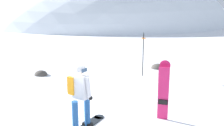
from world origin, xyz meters
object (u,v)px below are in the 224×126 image
piste_marker_near (143,51)px  rock_dark (158,68)px  snowboarder_main (80,95)px  rock_small (41,75)px  spare_snowboard (163,91)px

piste_marker_near → rock_dark: (0.51, 1.42, -1.08)m
piste_marker_near → rock_dark: piste_marker_near is taller
snowboarder_main → piste_marker_near: size_ratio=0.95×
rock_dark → rock_small: rock_dark is taller
snowboarder_main → rock_small: bearing=132.5°
snowboarder_main → piste_marker_near: (0.70, 5.05, 0.16)m
snowboarder_main → rock_dark: (1.21, 6.47, -0.92)m
rock_small → rock_dark: bearing=28.3°
snowboarder_main → rock_dark: size_ratio=2.73×
spare_snowboard → rock_dark: bearing=97.2°
piste_marker_near → snowboarder_main: bearing=-97.9°
piste_marker_near → rock_small: piste_marker_near is taller
snowboarder_main → rock_dark: bearing=79.4°
spare_snowboard → rock_dark: (-0.69, 5.40, -0.84)m
piste_marker_near → rock_dark: size_ratio=2.88×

